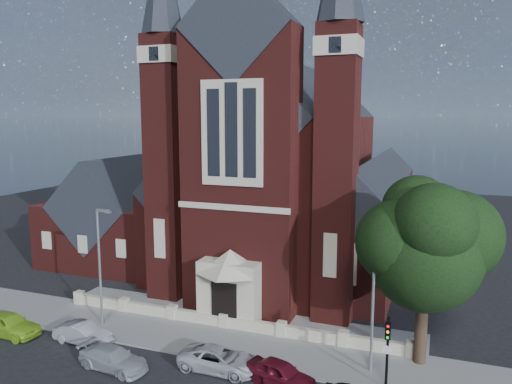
# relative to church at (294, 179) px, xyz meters

# --- Properties ---
(ground) EXTENTS (120.00, 120.00, 0.00)m
(ground) POSITION_rel_church_xyz_m (0.00, -7.94, -8.19)
(ground) COLOR black
(ground) RESTS_ON ground
(pavement_strip) EXTENTS (60.00, 5.00, 0.12)m
(pavement_strip) POSITION_rel_church_xyz_m (0.00, -18.44, -8.19)
(pavement_strip) COLOR gray
(pavement_strip) RESTS_ON ground
(forecourt_paving) EXTENTS (26.00, 3.00, 0.14)m
(forecourt_paving) POSITION_rel_church_xyz_m (0.00, -14.44, -8.19)
(forecourt_paving) COLOR gray
(forecourt_paving) RESTS_ON ground
(forecourt_wall) EXTENTS (24.00, 0.40, 0.90)m
(forecourt_wall) POSITION_rel_church_xyz_m (0.00, -16.44, -8.19)
(forecourt_wall) COLOR #B2A98E
(forecourt_wall) RESTS_ON ground
(church) EXTENTS (20.01, 34.90, 29.20)m
(church) POSITION_rel_church_xyz_m (0.00, 0.00, 0.00)
(church) COLOR #4D1814
(church) RESTS_ON ground
(parish_hall) EXTENTS (12.00, 12.20, 10.24)m
(parish_hall) POSITION_rel_church_xyz_m (-16.00, -4.94, -4.17)
(parish_hall) COLOR #4D1814
(parish_hall) RESTS_ON ground
(street_tree) EXTENTS (6.40, 6.60, 10.70)m
(street_tree) POSITION_rel_church_xyz_m (12.60, -17.23, -1.23)
(street_tree) COLOR black
(street_tree) RESTS_ON ground
(street_lamp_left) EXTENTS (1.16, 0.22, 8.09)m
(street_lamp_left) POSITION_rel_church_xyz_m (-7.91, -18.94, -3.59)
(street_lamp_left) COLOR gray
(street_lamp_left) RESTS_ON ground
(street_lamp_right) EXTENTS (1.16, 0.22, 8.09)m
(street_lamp_right) POSITION_rel_church_xyz_m (10.09, -18.94, -3.59)
(street_lamp_right) COLOR gray
(street_lamp_right) RESTS_ON ground
(traffic_signal) EXTENTS (0.28, 0.42, 4.00)m
(traffic_signal) POSITION_rel_church_xyz_m (11.00, -20.52, -5.60)
(traffic_signal) COLOR black
(traffic_signal) RESTS_ON ground
(car_lime_van) EXTENTS (4.54, 1.91, 1.53)m
(car_lime_van) POSITION_rel_church_xyz_m (-12.72, -22.39, -7.42)
(car_lime_van) COLOR #94C828
(car_lime_van) RESTS_ON ground
(car_silver_a) EXTENTS (3.96, 1.58, 1.28)m
(car_silver_a) POSITION_rel_church_xyz_m (-7.39, -21.61, -7.54)
(car_silver_a) COLOR gray
(car_silver_a) RESTS_ON ground
(car_silver_b) EXTENTS (4.47, 2.26, 1.24)m
(car_silver_b) POSITION_rel_church_xyz_m (-3.64, -23.64, -7.56)
(car_silver_b) COLOR #A0A4A8
(car_silver_b) RESTS_ON ground
(car_white_suv) EXTENTS (4.68, 2.16, 1.30)m
(car_white_suv) POSITION_rel_church_xyz_m (2.04, -21.66, -7.54)
(car_white_suv) COLOR silver
(car_white_suv) RESTS_ON ground
(car_dark_red) EXTENTS (4.18, 2.60, 1.33)m
(car_dark_red) POSITION_rel_church_xyz_m (5.71, -21.95, -7.52)
(car_dark_red) COLOR maroon
(car_dark_red) RESTS_ON ground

